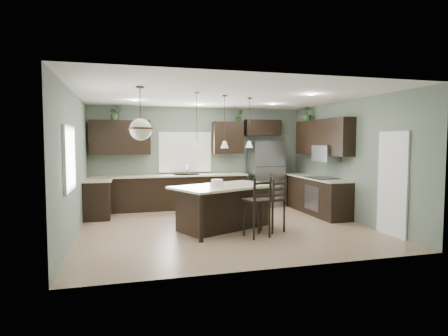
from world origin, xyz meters
TOP-DOWN VIEW (x-y plane):
  - ground at (0.00, 0.00)m, footprint 6.00×6.00m
  - pantry_door at (2.98, -1.55)m, footprint 0.04×0.82m
  - window_back at (-0.40, 2.73)m, footprint 1.35×0.02m
  - window_left at (-2.98, -0.80)m, footprint 0.02×1.10m
  - left_return_cabs at (-2.70, 1.70)m, footprint 0.60×0.90m
  - left_return_countertop at (-2.68, 1.70)m, footprint 0.66×0.96m
  - back_lower_cabs at (-0.85, 2.45)m, footprint 4.20×0.60m
  - back_countertop at (-0.85, 2.43)m, footprint 4.20×0.66m
  - sink_inset at (-0.40, 2.43)m, footprint 0.70×0.45m
  - faucet at (-0.40, 2.40)m, footprint 0.02×0.02m
  - back_upper_left at (-2.15, 2.58)m, footprint 1.55×0.34m
  - back_upper_right at (0.80, 2.58)m, footprint 0.85×0.34m
  - fridge_header at (1.85, 2.58)m, footprint 1.05×0.34m
  - right_lower_cabs at (2.70, 0.87)m, footprint 0.60×2.35m
  - right_countertop at (2.68, 0.87)m, footprint 0.66×2.35m
  - cooktop at (2.68, 0.60)m, footprint 0.58×0.75m
  - wall_oven_front at (2.40, 0.60)m, footprint 0.01×0.72m
  - right_upper_cabs at (2.83, 0.87)m, footprint 0.34×2.35m
  - microwave at (2.78, 0.60)m, footprint 0.40×0.75m
  - refrigerator at (1.85, 2.32)m, footprint 0.90×0.74m
  - kitchen_island at (-0.04, -0.17)m, footprint 2.43×1.97m
  - serving_dish at (-0.23, -0.25)m, footprint 0.24×0.24m
  - bar_stool_center at (0.38, -0.99)m, footprint 0.52×0.52m
  - bar_stool_right at (0.84, -0.66)m, footprint 0.53×0.53m
  - pendant_left at (-0.68, -0.46)m, footprint 0.17×0.17m
  - pendant_center at (-0.04, -0.17)m, footprint 0.17×0.17m
  - pendant_right at (0.60, 0.11)m, footprint 0.17×0.17m
  - chandelier at (-1.78, -0.97)m, footprint 0.42×0.42m
  - plant_back_left at (-2.26, 2.55)m, footprint 0.39×0.36m
  - plant_back_right at (1.13, 2.55)m, footprint 0.21×0.18m
  - plant_right_wall at (2.80, 1.66)m, footprint 0.30×0.30m
  - room_shell at (0.00, 0.00)m, footprint 6.00×6.00m

SIDE VIEW (x-z plane):
  - ground at x=0.00m, z-range 0.00..0.00m
  - left_return_cabs at x=-2.70m, z-range 0.00..0.90m
  - back_lower_cabs at x=-0.85m, z-range 0.00..0.90m
  - right_lower_cabs at x=2.70m, z-range 0.00..0.90m
  - wall_oven_front at x=2.40m, z-range 0.15..0.75m
  - kitchen_island at x=-0.04m, z-range 0.00..0.92m
  - bar_stool_right at x=0.84m, z-range 0.00..1.11m
  - bar_stool_center at x=0.38m, z-range 0.00..1.17m
  - left_return_countertop at x=-2.68m, z-range 0.90..0.94m
  - back_countertop at x=-0.85m, z-range 0.90..0.94m
  - right_countertop at x=2.68m, z-range 0.90..0.94m
  - refrigerator at x=1.85m, z-range 0.00..1.85m
  - sink_inset at x=-0.40m, z-range 0.93..0.94m
  - cooktop at x=2.68m, z-range 0.93..0.95m
  - serving_dish at x=-0.23m, z-range 0.92..1.06m
  - pantry_door at x=2.98m, z-range 0.00..2.04m
  - faucet at x=-0.40m, z-range 0.94..1.22m
  - window_back at x=-0.40m, z-range 1.05..2.05m
  - window_left at x=-2.98m, z-range 1.05..2.05m
  - microwave at x=2.78m, z-range 1.35..1.75m
  - room_shell at x=0.00m, z-range -1.30..4.70m
  - back_upper_left at x=-2.15m, z-range 1.50..2.40m
  - back_upper_right at x=0.80m, z-range 1.50..2.40m
  - right_upper_cabs at x=2.83m, z-range 1.50..2.40m
  - fridge_header at x=1.85m, z-range 2.02..2.48m
  - pendant_left at x=-0.68m, z-range 1.70..2.80m
  - pendant_center at x=-0.04m, z-range 1.70..2.80m
  - pendant_right at x=0.60m, z-range 1.70..2.80m
  - chandelier at x=-1.78m, z-range 1.86..2.80m
  - plant_back_right at x=1.13m, z-range 2.40..2.76m
  - plant_back_left at x=-2.26m, z-range 2.40..2.76m
  - plant_right_wall at x=2.80m, z-range 2.40..2.80m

